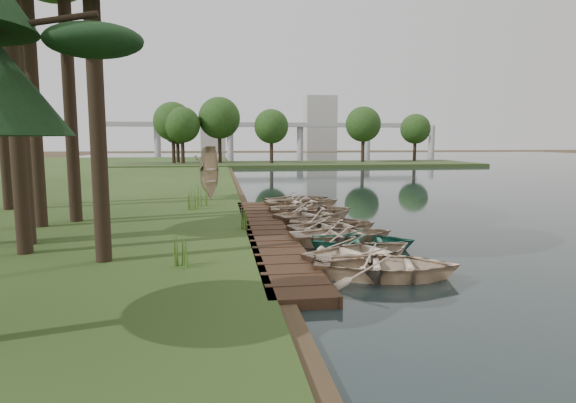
{
  "coord_description": "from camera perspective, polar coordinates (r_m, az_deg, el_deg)",
  "views": [
    {
      "loc": [
        -3.36,
        -17.56,
        3.6
      ],
      "look_at": [
        -0.67,
        1.09,
        1.19
      ],
      "focal_mm": 30.0,
      "sensor_mm": 36.0,
      "label": 1
    }
  ],
  "objects": [
    {
      "name": "ground",
      "position": [
        18.24,
        2.57,
        -4.12
      ],
      "size": [
        300.0,
        300.0,
        0.0
      ],
      "primitive_type": "plane",
      "color": "#3D2F1D"
    },
    {
      "name": "boardwalk",
      "position": [
        17.98,
        -2.45,
        -3.79
      ],
      "size": [
        1.6,
        16.0,
        0.3
      ],
      "primitive_type": "cube",
      "color": "#342014",
      "rests_on": "ground"
    },
    {
      "name": "peninsula",
      "position": [
        68.59,
        1.34,
        4.44
      ],
      "size": [
        50.0,
        14.0,
        0.45
      ],
      "primitive_type": "cube",
      "color": "#2E401C",
      "rests_on": "ground"
    },
    {
      "name": "far_trees",
      "position": [
        68.1,
        -1.45,
        9.64
      ],
      "size": [
        45.6,
        5.6,
        8.8
      ],
      "color": "black",
      "rests_on": "peninsula"
    },
    {
      "name": "bridge",
      "position": [
        138.5,
        -1.73,
        8.7
      ],
      "size": [
        95.9,
        4.0,
        8.6
      ],
      "color": "#A5A5A0",
      "rests_on": "ground"
    },
    {
      "name": "building_a",
      "position": [
        161.15,
        3.79,
        9.17
      ],
      "size": [
        10.0,
        8.0,
        18.0
      ],
      "primitive_type": "cube",
      "color": "#A5A5A0",
      "rests_on": "ground"
    },
    {
      "name": "building_b",
      "position": [
        162.59,
        -8.87,
        8.02
      ],
      "size": [
        8.0,
        8.0,
        12.0
      ],
      "primitive_type": "cube",
      "color": "#A5A5A0",
      "rests_on": "ground"
    },
    {
      "name": "rowboat_0",
      "position": [
        12.83,
        11.54,
        -7.12
      ],
      "size": [
        4.36,
        3.6,
        0.78
      ],
      "primitive_type": "imported",
      "rotation": [
        0.0,
        0.0,
        1.3
      ],
      "color": "beige",
      "rests_on": "water"
    },
    {
      "name": "rowboat_1",
      "position": [
        14.19,
        8.95,
        -5.7
      ],
      "size": [
        4.47,
        3.93,
        0.77
      ],
      "primitive_type": "imported",
      "rotation": [
        0.0,
        0.0,
        1.99
      ],
      "color": "beige",
      "rests_on": "water"
    },
    {
      "name": "rowboat_2",
      "position": [
        15.9,
        8.91,
        -4.44
      ],
      "size": [
        3.78,
        3.06,
        0.69
      ],
      "primitive_type": "imported",
      "rotation": [
        0.0,
        0.0,
        1.35
      ],
      "color": "#2F846D",
      "rests_on": "water"
    },
    {
      "name": "rowboat_3",
      "position": [
        16.77,
        6.52,
        -3.67
      ],
      "size": [
        3.87,
        2.91,
        0.76
      ],
      "primitive_type": "imported",
      "rotation": [
        0.0,
        0.0,
        1.65
      ],
      "color": "beige",
      "rests_on": "water"
    },
    {
      "name": "rowboat_4",
      "position": [
        18.31,
        5.53,
        -2.76
      ],
      "size": [
        4.02,
        3.24,
        0.74
      ],
      "primitive_type": "imported",
      "rotation": [
        0.0,
        0.0,
        1.78
      ],
      "color": "beige",
      "rests_on": "water"
    },
    {
      "name": "rowboat_5",
      "position": [
        19.44,
        4.88,
        -2.27
      ],
      "size": [
        3.62,
        2.87,
        0.68
      ],
      "primitive_type": "imported",
      "rotation": [
        0.0,
        0.0,
        1.39
      ],
      "color": "beige",
      "rests_on": "water"
    },
    {
      "name": "rowboat_6",
      "position": [
        21.1,
        3.31,
        -1.36
      ],
      "size": [
        4.48,
        3.87,
        0.78
      ],
      "primitive_type": "imported",
      "rotation": [
        0.0,
        0.0,
        1.95
      ],
      "color": "beige",
      "rests_on": "water"
    },
    {
      "name": "rowboat_7",
      "position": [
        22.48,
        2.68,
        -0.8
      ],
      "size": [
        4.06,
        3.08,
        0.79
      ],
      "primitive_type": "imported",
      "rotation": [
        0.0,
        0.0,
        1.47
      ],
      "color": "beige",
      "rests_on": "water"
    },
    {
      "name": "rowboat_8",
      "position": [
        23.39,
        1.89,
        -0.62
      ],
      "size": [
        3.46,
        2.59,
        0.68
      ],
      "primitive_type": "imported",
      "rotation": [
        0.0,
        0.0,
        1.64
      ],
      "color": "beige",
      "rests_on": "water"
    },
    {
      "name": "rowboat_9",
      "position": [
        25.06,
        1.76,
        0.07
      ],
      "size": [
        4.28,
        3.3,
        0.82
      ],
      "primitive_type": "imported",
      "rotation": [
        0.0,
        0.0,
        1.7
      ],
      "color": "beige",
      "rests_on": "water"
    },
    {
      "name": "rowboat_10",
      "position": [
        26.55,
        1.24,
        0.42
      ],
      "size": [
        4.29,
        3.54,
        0.77
      ],
      "primitive_type": "imported",
      "rotation": [
        0.0,
        0.0,
        1.84
      ],
      "color": "beige",
      "rests_on": "water"
    },
    {
      "name": "stored_rowboat",
      "position": [
        27.29,
        -9.19,
        0.88
      ],
      "size": [
        3.66,
        3.49,
        0.62
      ],
      "primitive_type": "imported",
      "rotation": [
        3.14,
        0.0,
        0.92
      ],
      "color": "beige",
      "rests_on": "bank"
    },
    {
      "name": "reeds_0",
      "position": [
        13.0,
        -12.63,
        -5.54
      ],
      "size": [
        0.6,
        0.6,
        0.91
      ],
      "primitive_type": "cone",
      "color": "#3F661E",
      "rests_on": "bank"
    },
    {
      "name": "reeds_1",
      "position": [
        17.99,
        -5.69,
        -1.9
      ],
      "size": [
        0.6,
        0.6,
        0.88
      ],
      "primitive_type": "cone",
      "color": "#3F661E",
      "rests_on": "bank"
    },
    {
      "name": "reeds_2",
      "position": [
        24.63,
        -10.12,
        0.74
      ],
      "size": [
        0.6,
        0.6,
        1.09
      ],
      "primitive_type": "cone",
      "color": "#3F661E",
      "rests_on": "bank"
    },
    {
      "name": "reeds_3",
      "position": [
        23.5,
        -11.19,
        0.46
      ],
      "size": [
        0.6,
        0.6,
        1.13
      ],
      "primitive_type": "cone",
      "color": "#3F661E",
      "rests_on": "bank"
    }
  ]
}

